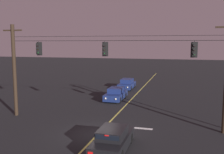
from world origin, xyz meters
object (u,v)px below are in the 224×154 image
Objects in this scene: traffic_light_centre at (194,50)px; car_oncoming_trailing at (127,84)px; traffic_light_leftmost at (38,49)px; traffic_light_left_inner at (105,49)px; car_waiting_near_lane at (113,140)px; car_oncoming_lead at (116,94)px.

car_oncoming_trailing is at bearing 117.56° from traffic_light_centre.
car_oncoming_trailing is (4.11, 16.05, -5.28)m from traffic_light_leftmost.
car_waiting_near_lane is at bearing -67.75° from traffic_light_left_inner.
car_oncoming_lead is at bearing 104.02° from car_waiting_near_lane.
traffic_light_leftmost is 1.00× the size of traffic_light_left_inner.
traffic_light_leftmost is at bearing -104.37° from car_oncoming_trailing.
traffic_light_left_inner is 10.21m from car_oncoming_lead.
car_oncoming_lead is 1.00× the size of car_oncoming_trailing.
car_waiting_near_lane is 0.98× the size of car_oncoming_trailing.
traffic_light_leftmost and traffic_light_left_inner have the same top height.
traffic_light_leftmost is at bearing 147.48° from car_waiting_near_lane.
traffic_light_centre is at bearing -47.07° from car_oncoming_lead.
car_waiting_near_lane is 0.98× the size of car_oncoming_lead.
car_waiting_near_lane is (2.05, -5.02, -5.28)m from traffic_light_left_inner.
traffic_light_centre is 18.87m from car_oncoming_trailing.
traffic_light_centre is 0.28× the size of car_oncoming_lead.
traffic_light_leftmost reaches higher than car_oncoming_lead.
traffic_light_centre is 0.28× the size of car_oncoming_trailing.
traffic_light_centre reaches higher than car_waiting_near_lane.
car_waiting_near_lane is at bearing -32.52° from traffic_light_leftmost.
traffic_light_left_inner is at bearing 0.00° from traffic_light_leftmost.
traffic_light_leftmost reaches higher than car_oncoming_trailing.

